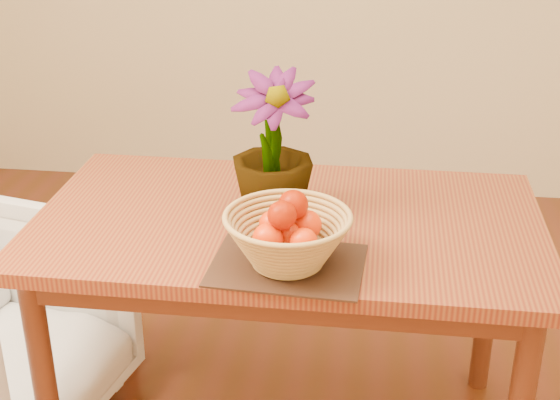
# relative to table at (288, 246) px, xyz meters

# --- Properties ---
(table) EXTENTS (1.40, 0.80, 0.75)m
(table) POSITION_rel_table_xyz_m (0.00, 0.00, 0.00)
(table) COLOR brown
(table) RESTS_ON floor
(placemat) EXTENTS (0.38, 0.30, 0.01)m
(placemat) POSITION_rel_table_xyz_m (0.03, -0.27, 0.09)
(placemat) COLOR #331D12
(placemat) RESTS_ON table
(wicker_basket) EXTENTS (0.31, 0.31, 0.13)m
(wicker_basket) POSITION_rel_table_xyz_m (0.03, -0.27, 0.16)
(wicker_basket) COLOR tan
(wicker_basket) RESTS_ON placemat
(orange_pile) EXTENTS (0.16, 0.16, 0.13)m
(orange_pile) POSITION_rel_table_xyz_m (0.03, -0.27, 0.21)
(orange_pile) COLOR #F23903
(orange_pile) RESTS_ON wicker_basket
(potted_plant) EXTENTS (0.23, 0.23, 0.40)m
(potted_plant) POSITION_rel_table_xyz_m (-0.04, 0.02, 0.29)
(potted_plant) COLOR #164B15
(potted_plant) RESTS_ON table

